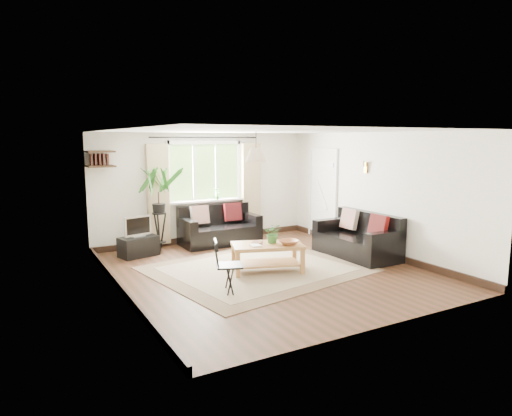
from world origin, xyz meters
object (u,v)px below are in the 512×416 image
sofa_right (356,236)px  folding_chair (229,266)px  coffee_table (267,258)px  palm_stand (159,209)px  sofa_back (220,226)px  tv_stand (139,246)px

sofa_right → folding_chair: (-3.08, -0.71, -0.00)m
sofa_right → coffee_table: size_ratio=1.43×
palm_stand → folding_chair: bearing=-87.4°
coffee_table → folding_chair: size_ratio=1.49×
sofa_back → folding_chair: folding_chair is taller
sofa_back → coffee_table: (-0.17, -2.32, -0.15)m
folding_chair → tv_stand: bearing=33.1°
sofa_back → tv_stand: 1.85m
sofa_back → coffee_table: sofa_back is taller
sofa_back → folding_chair: bearing=-112.3°
palm_stand → folding_chair: palm_stand is taller
sofa_back → sofa_right: size_ratio=0.98×
sofa_back → palm_stand: palm_stand is taller
coffee_table → tv_stand: coffee_table is taller
sofa_right → folding_chair: bearing=-77.6°
sofa_back → sofa_right: 2.94m
coffee_table → tv_stand: (-1.66, 2.13, -0.05)m
sofa_right → coffee_table: (-2.04, -0.06, -0.16)m
palm_stand → folding_chair: 3.01m
sofa_right → tv_stand: 4.25m
sofa_right → coffee_table: sofa_right is taller
sofa_back → palm_stand: size_ratio=0.97×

